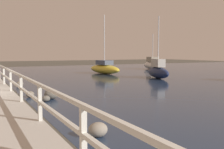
% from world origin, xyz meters
% --- Properties ---
extents(railing, '(0.10, 32.50, 1.05)m').
position_xyz_m(railing, '(1.59, -0.00, 1.07)').
color(railing, silver).
rests_on(railing, dock_walkway).
extents(boulder_upstream, '(0.67, 0.61, 0.51)m').
position_xyz_m(boulder_upstream, '(3.25, -1.30, 0.25)').
color(boulder_upstream, '#666056').
rests_on(boulder_upstream, ground).
extents(boulder_mid_strip, '(0.38, 0.34, 0.28)m').
position_xyz_m(boulder_mid_strip, '(2.87, -1.82, 0.14)').
color(boulder_mid_strip, '#666056').
rests_on(boulder_mid_strip, ground).
extents(boulder_water_edge, '(0.53, 0.47, 0.40)m').
position_xyz_m(boulder_water_edge, '(2.86, -7.52, 0.20)').
color(boulder_water_edge, gray).
rests_on(boulder_water_edge, ground).
extents(boulder_near_dock, '(0.41, 0.37, 0.31)m').
position_xyz_m(boulder_near_dock, '(2.45, -0.31, 0.15)').
color(boulder_near_dock, slate).
rests_on(boulder_near_dock, ground).
extents(boulder_far_strip, '(0.46, 0.42, 0.35)m').
position_xyz_m(boulder_far_strip, '(2.65, 4.41, 0.17)').
color(boulder_far_strip, slate).
rests_on(boulder_far_strip, ground).
extents(sailboat_white, '(2.82, 5.42, 4.74)m').
position_xyz_m(sailboat_white, '(21.15, 14.72, 0.65)').
color(sailboat_white, white).
rests_on(sailboat_white, water_surface).
extents(sailboat_navy, '(1.95, 4.06, 5.39)m').
position_xyz_m(sailboat_navy, '(14.23, 4.61, 0.66)').
color(sailboat_navy, '#192347').
rests_on(sailboat_navy, water_surface).
extents(sailboat_yellow, '(2.10, 5.25, 6.19)m').
position_xyz_m(sailboat_yellow, '(12.29, 11.28, 0.58)').
color(sailboat_yellow, gold).
rests_on(sailboat_yellow, water_surface).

